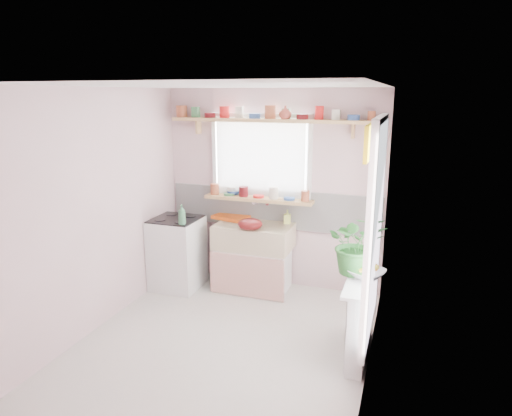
% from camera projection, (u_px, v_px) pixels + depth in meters
% --- Properties ---
extents(room, '(3.20, 3.20, 3.20)m').
position_uv_depth(room, '(312.00, 196.00, 4.87)').
color(room, beige).
rests_on(room, ground).
extents(sink_unit, '(0.95, 0.65, 1.11)m').
position_uv_depth(sink_unit, '(254.00, 257.00, 5.75)').
color(sink_unit, white).
rests_on(sink_unit, ground).
extents(cooker, '(0.58, 0.58, 0.93)m').
position_uv_depth(cooker, '(177.00, 253.00, 5.82)').
color(cooker, white).
rests_on(cooker, ground).
extents(radiator_ledge, '(0.22, 0.95, 0.78)m').
position_uv_depth(radiator_ledge, '(361.00, 316.00, 4.30)').
color(radiator_ledge, white).
rests_on(radiator_ledge, ground).
extents(windowsill, '(1.40, 0.22, 0.04)m').
position_uv_depth(windowsill, '(258.00, 199.00, 5.75)').
color(windowsill, tan).
rests_on(windowsill, room).
extents(pine_shelf, '(2.52, 0.24, 0.04)m').
position_uv_depth(pine_shelf, '(270.00, 120.00, 5.45)').
color(pine_shelf, tan).
rests_on(pine_shelf, room).
extents(shelf_crockery, '(2.47, 0.11, 0.12)m').
position_uv_depth(shelf_crockery, '(269.00, 114.00, 5.44)').
color(shelf_crockery, '#A55133').
rests_on(shelf_crockery, pine_shelf).
extents(sill_crockery, '(1.35, 0.11, 0.12)m').
position_uv_depth(sill_crockery, '(257.00, 193.00, 5.73)').
color(sill_crockery, '#A55133').
rests_on(sill_crockery, windowsill).
extents(dish_tray, '(0.50, 0.42, 0.04)m').
position_uv_depth(dish_tray, '(232.00, 217.00, 5.95)').
color(dish_tray, '#E55814').
rests_on(dish_tray, sink_unit).
extents(colander, '(0.36, 0.36, 0.13)m').
position_uv_depth(colander, '(250.00, 224.00, 5.45)').
color(colander, '#5C0F10').
rests_on(colander, sink_unit).
extents(jade_plant, '(0.63, 0.58, 0.59)m').
position_uv_depth(jade_plant, '(356.00, 244.00, 4.26)').
color(jade_plant, '#2A6829').
rests_on(jade_plant, radiator_ledge).
extents(fruit_bowl, '(0.42, 0.42, 0.08)m').
position_uv_depth(fruit_bowl, '(367.00, 274.00, 4.21)').
color(fruit_bowl, white).
rests_on(fruit_bowl, radiator_ledge).
extents(herb_pot, '(0.11, 0.08, 0.21)m').
position_uv_depth(herb_pot, '(368.00, 265.00, 4.25)').
color(herb_pot, '#33702C').
rests_on(herb_pot, radiator_ledge).
extents(soap_bottle_sink, '(0.08, 0.09, 0.17)m').
position_uv_depth(soap_bottle_sink, '(287.00, 217.00, 5.70)').
color(soap_bottle_sink, '#D2E264').
rests_on(soap_bottle_sink, sink_unit).
extents(sill_cup, '(0.16, 0.16, 0.10)m').
position_uv_depth(sill_cup, '(232.00, 191.00, 5.91)').
color(sill_cup, beige).
rests_on(sill_cup, windowsill).
extents(sill_bowl, '(0.20, 0.20, 0.05)m').
position_uv_depth(sill_bowl, '(234.00, 193.00, 5.90)').
color(sill_bowl, '#3253A5').
rests_on(sill_bowl, windowsill).
extents(shelf_vase, '(0.18, 0.18, 0.16)m').
position_uv_depth(shelf_vase, '(285.00, 112.00, 5.31)').
color(shelf_vase, '#A03F31').
rests_on(shelf_vase, pine_shelf).
extents(cooker_bottle, '(0.11, 0.11, 0.24)m').
position_uv_depth(cooker_bottle, '(182.00, 215.00, 5.41)').
color(cooker_bottle, '#3E7D54').
rests_on(cooker_bottle, cooker).
extents(fruit, '(0.20, 0.14, 0.10)m').
position_uv_depth(fruit, '(368.00, 267.00, 4.20)').
color(fruit, orange).
rests_on(fruit, fruit_bowl).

